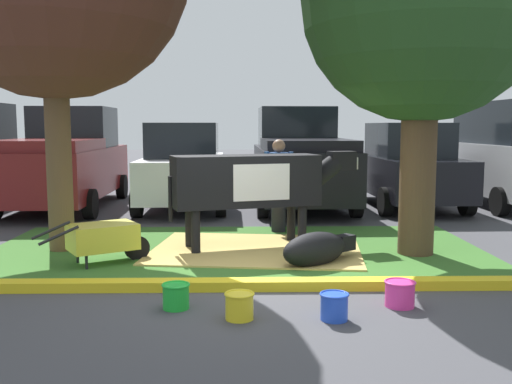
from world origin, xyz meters
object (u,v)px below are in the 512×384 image
object	(u,v)px
bucket_green	(176,295)
sedan_red	(407,166)
pickup_truck_maroon	(66,161)
pickup_truck_black	(299,160)
person_handler	(279,183)
calf_lying	(316,249)
shade_tree_right	(423,1)
suv_black	(512,154)
hatchback_white	(184,167)
cow_holstein	(252,181)
wheelbarrow	(104,237)
bucket_pink	(400,293)
bucket_blue	(334,306)
bucket_yellow	(239,305)

from	to	relation	value
bucket_green	sedan_red	bearing A→B (deg)	58.67
pickup_truck_maroon	pickup_truck_black	bearing A→B (deg)	0.85
person_handler	calf_lying	bearing A→B (deg)	-81.62
shade_tree_right	suv_black	bearing A→B (deg)	53.34
hatchback_white	pickup_truck_black	distance (m)	2.79
cow_holstein	person_handler	size ratio (longest dim) A/B	1.79
calf_lying	person_handler	bearing A→B (deg)	98.38
calf_lying	suv_black	bearing A→B (deg)	47.02
person_handler	hatchback_white	distance (m)	3.83
shade_tree_right	person_handler	size ratio (longest dim) A/B	3.27
pickup_truck_maroon	hatchback_white	distance (m)	2.85
calf_lying	bucket_green	world-z (taller)	calf_lying
calf_lying	wheelbarrow	world-z (taller)	wheelbarrow
bucket_green	shade_tree_right	bearing A→B (deg)	37.05
bucket_green	sedan_red	distance (m)	9.02
suv_black	bucket_pink	bearing A→B (deg)	-121.88
wheelbarrow	hatchback_white	bearing A→B (deg)	84.39
bucket_pink	calf_lying	bearing A→B (deg)	110.24
calf_lying	pickup_truck_black	xyz separation A→B (m)	(0.35, 6.05, 0.88)
bucket_green	bucket_blue	world-z (taller)	bucket_blue
bucket_blue	suv_black	size ratio (longest dim) A/B	0.06
bucket_pink	pickup_truck_maroon	size ratio (longest dim) A/B	0.06
pickup_truck_black	bucket_green	bearing A→B (deg)	-104.82
pickup_truck_maroon	suv_black	size ratio (longest dim) A/B	1.17
pickup_truck_maroon	bucket_green	bearing A→B (deg)	-65.74
bucket_pink	suv_black	distance (m)	9.14
person_handler	suv_black	world-z (taller)	suv_black
cow_holstein	pickup_truck_maroon	size ratio (longest dim) A/B	0.56
bucket_blue	sedan_red	distance (m)	8.66
bucket_blue	pickup_truck_maroon	world-z (taller)	pickup_truck_maroon
bucket_pink	suv_black	xyz separation A→B (m)	(4.79, 7.71, 1.12)
bucket_green	hatchback_white	xyz separation A→B (m)	(-0.68, 7.64, 0.84)
shade_tree_right	wheelbarrow	xyz separation A→B (m)	(-4.58, -0.52, -3.36)
cow_holstein	suv_black	xyz separation A→B (m)	(6.35, 4.69, 0.19)
bucket_pink	shade_tree_right	bearing A→B (deg)	69.80
cow_holstein	bucket_yellow	size ratio (longest dim) A/B	9.90
hatchback_white	suv_black	distance (m)	7.91
bucket_pink	bucket_blue	bearing A→B (deg)	-151.92
bucket_green	bucket_blue	bearing A→B (deg)	-13.59
wheelbarrow	sedan_red	distance (m)	8.21
hatchback_white	suv_black	xyz separation A→B (m)	(7.90, 0.09, 0.29)
bucket_yellow	person_handler	bearing A→B (deg)	81.78
shade_tree_right	cow_holstein	xyz separation A→B (m)	(-2.48, 0.51, -2.67)
pickup_truck_maroon	sedan_red	xyz separation A→B (m)	(8.20, -0.15, -0.13)
person_handler	bucket_green	bearing A→B (deg)	-107.29
cow_holstein	suv_black	size ratio (longest dim) A/B	0.66
bucket_yellow	sedan_red	size ratio (longest dim) A/B	0.07
sedan_red	suv_black	xyz separation A→B (m)	(2.55, 0.05, 0.29)
calf_lying	hatchback_white	distance (m)	6.32
bucket_green	pickup_truck_maroon	bearing A→B (deg)	114.26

